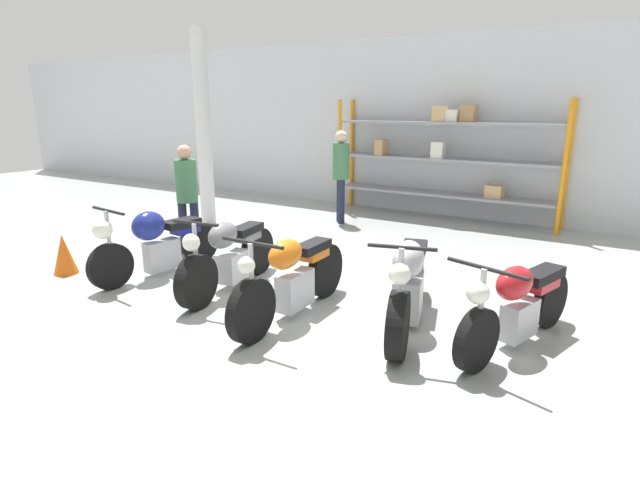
% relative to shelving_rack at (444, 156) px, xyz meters
% --- Properties ---
extents(ground_plane, '(30.00, 30.00, 0.00)m').
position_rel_shelving_rack_xyz_m(ground_plane, '(0.14, -5.32, -1.27)').
color(ground_plane, '#9EA3A0').
extents(back_wall, '(30.00, 0.08, 3.60)m').
position_rel_shelving_rack_xyz_m(back_wall, '(0.14, 0.38, 0.53)').
color(back_wall, silver).
rests_on(back_wall, ground_plane).
extents(shelving_rack, '(4.51, 0.63, 2.35)m').
position_rel_shelving_rack_xyz_m(shelving_rack, '(0.00, 0.00, 0.00)').
color(shelving_rack, orange).
rests_on(shelving_rack, ground_plane).
extents(support_pillar, '(0.28, 0.28, 3.60)m').
position_rel_shelving_rack_xyz_m(support_pillar, '(-3.74, -2.78, 0.53)').
color(support_pillar, silver).
rests_on(support_pillar, ground_plane).
extents(motorcycle_blue, '(0.69, 1.99, 1.02)m').
position_rel_shelving_rack_xyz_m(motorcycle_blue, '(-2.13, -5.44, -0.79)').
color(motorcycle_blue, black).
rests_on(motorcycle_blue, ground_plane).
extents(motorcycle_grey, '(0.60, 1.98, 1.00)m').
position_rel_shelving_rack_xyz_m(motorcycle_grey, '(-0.93, -5.32, -0.84)').
color(motorcycle_grey, black).
rests_on(motorcycle_grey, ground_plane).
extents(motorcycle_orange, '(0.71, 2.07, 1.01)m').
position_rel_shelving_rack_xyz_m(motorcycle_orange, '(0.21, -5.60, -0.82)').
color(motorcycle_orange, black).
rests_on(motorcycle_orange, ground_plane).
extents(motorcycle_silver, '(0.86, 2.13, 1.06)m').
position_rel_shelving_rack_xyz_m(motorcycle_silver, '(1.35, -5.12, -0.82)').
color(motorcycle_silver, black).
rests_on(motorcycle_silver, ground_plane).
extents(motorcycle_red, '(0.89, 1.91, 0.95)m').
position_rel_shelving_rack_xyz_m(motorcycle_red, '(2.43, -5.06, -0.83)').
color(motorcycle_red, black).
rests_on(motorcycle_red, ground_plane).
extents(person_browsing, '(0.45, 0.45, 1.67)m').
position_rel_shelving_rack_xyz_m(person_browsing, '(-2.54, -4.44, -0.29)').
color(person_browsing, '#1E2338').
rests_on(person_browsing, ground_plane).
extents(person_near_rack, '(0.45, 0.45, 1.78)m').
position_rel_shelving_rack_xyz_m(person_near_rack, '(-1.57, -1.38, -0.22)').
color(person_near_rack, '#1E2338').
rests_on(person_near_rack, ground_plane).
extents(traffic_cone, '(0.32, 0.32, 0.55)m').
position_rel_shelving_rack_xyz_m(traffic_cone, '(-3.26, -6.06, -0.99)').
color(traffic_cone, orange).
rests_on(traffic_cone, ground_plane).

